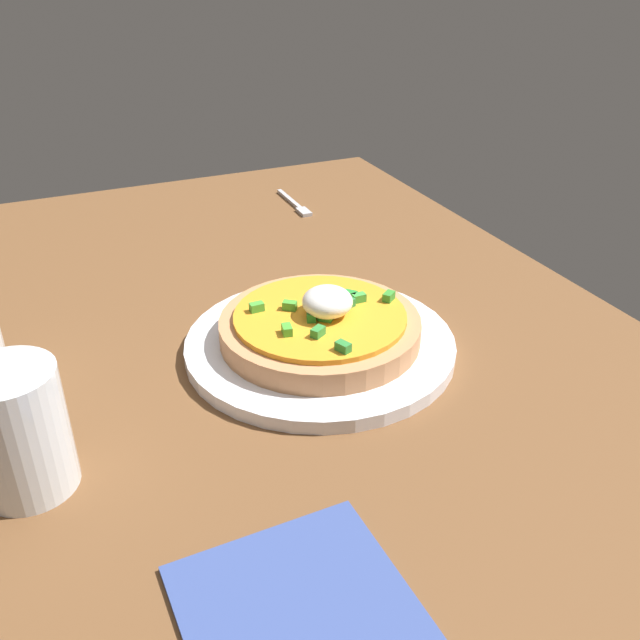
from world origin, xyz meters
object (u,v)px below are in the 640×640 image
object	(u,v)px
napkin	(300,612)
cup_near	(20,436)
fork	(296,205)
plate	(320,344)
pizza	(320,325)

from	to	relation	value
napkin	cup_near	bearing A→B (deg)	36.78
fork	napkin	size ratio (longest dim) A/B	0.83
plate	napkin	size ratio (longest dim) A/B	1.91
pizza	plate	bearing A→B (deg)	47.10
pizza	cup_near	world-z (taller)	cup_near
fork	plate	bearing A→B (deg)	-18.68
fork	napkin	bearing A→B (deg)	-21.89
plate	cup_near	bearing A→B (deg)	107.15
plate	fork	bearing A→B (deg)	-18.81
plate	napkin	distance (cm)	28.90
fork	cup_near	bearing A→B (deg)	-40.69
plate	fork	distance (cm)	38.75
pizza	napkin	xyz separation A→B (cm)	(-25.87, 12.85, -2.55)
napkin	fork	bearing A→B (deg)	-22.02
plate	pizza	bearing A→B (deg)	-132.90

